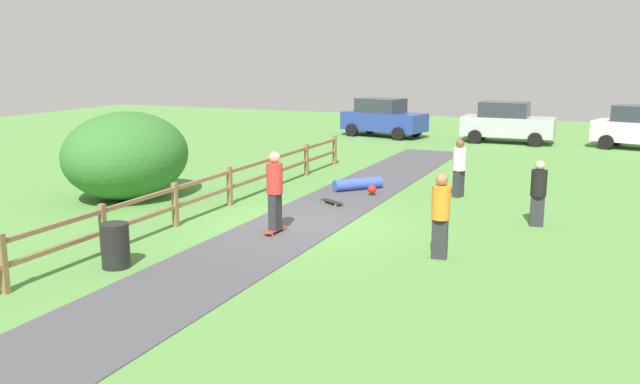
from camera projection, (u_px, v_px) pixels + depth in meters
name	position (u px, v px, depth m)	size (l,w,h in m)	color
ground_plane	(294.00, 225.00, 16.83)	(60.00, 60.00, 0.00)	#568E42
asphalt_path	(294.00, 225.00, 16.83)	(2.40, 28.00, 0.02)	#47474C
wooden_fence	(204.00, 190.00, 17.71)	(0.12, 18.12, 1.10)	olive
bush_large	(126.00, 155.00, 19.74)	(3.33, 3.99, 2.53)	#33702D
trash_bin	(115.00, 246.00, 13.45)	(0.56, 0.56, 0.90)	black
skater_riding	(275.00, 188.00, 15.84)	(0.40, 0.81, 1.93)	#B23326
skater_fallen	(359.00, 184.00, 20.97)	(1.48, 1.46, 0.36)	blue
skateboard_loose	(332.00, 202.00, 19.07)	(0.79, 0.58, 0.08)	black
bystander_orange	(441.00, 212.00, 13.93)	(0.42, 0.42, 1.80)	#2D2D33
bystander_black	(538.00, 190.00, 16.58)	(0.44, 0.44, 1.63)	#2D2D33
bystander_white	(459.00, 165.00, 19.93)	(0.50, 0.50, 1.71)	#2D2D33
parked_car_blue	(383.00, 118.00, 34.29)	(4.47, 2.69, 1.92)	#283D99
parked_car_silver	(507.00, 122.00, 31.90)	(4.21, 2.01, 1.92)	#B7B7BC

